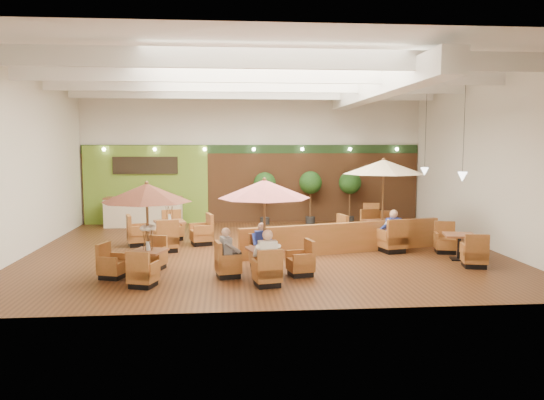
{
  "coord_description": "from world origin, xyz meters",
  "views": [
    {
      "loc": [
        -1.12,
        -16.04,
        3.24
      ],
      "look_at": [
        0.3,
        0.5,
        1.5
      ],
      "focal_mm": 35.0,
      "sensor_mm": 36.0,
      "label": 1
    }
  ],
  "objects": [
    {
      "name": "table_4",
      "position": [
        5.4,
        -1.83,
        0.35
      ],
      "size": [
        1.0,
        2.59,
        0.93
      ],
      "rotation": [
        0.0,
        0.0,
        -0.23
      ],
      "color": "brown",
      "rests_on": "ground"
    },
    {
      "name": "diner_1",
      "position": [
        -0.21,
        -2.37,
        0.74
      ],
      "size": [
        0.38,
        0.31,
        0.74
      ],
      "rotation": [
        0.0,
        0.0,
        3.22
      ],
      "color": "#223496",
      "rests_on": "ground"
    },
    {
      "name": "diner_4",
      "position": [
        3.84,
        -0.65,
        0.76
      ],
      "size": [
        0.41,
        0.34,
        0.81
      ],
      "rotation": [
        0.0,
        0.0,
        0.09
      ],
      "color": "white",
      "rests_on": "ground"
    },
    {
      "name": "table_0",
      "position": [
        -3.09,
        -3.13,
        1.7
      ],
      "size": [
        2.31,
        2.44,
        2.37
      ],
      "rotation": [
        0.0,
        0.0,
        -0.33
      ],
      "color": "brown",
      "rests_on": "ground"
    },
    {
      "name": "topiary_0",
      "position": [
        0.42,
        5.3,
        1.58
      ],
      "size": [
        0.92,
        0.92,
        2.13
      ],
      "color": "black",
      "rests_on": "ground"
    },
    {
      "name": "table_3",
      "position": [
        -2.96,
        1.03,
        0.44
      ],
      "size": [
        2.83,
        2.83,
        1.58
      ],
      "rotation": [
        0.0,
        0.0,
        0.27
      ],
      "color": "brown",
      "rests_on": "ground"
    },
    {
      "name": "table_2",
      "position": [
        3.77,
        0.38,
        2.02
      ],
      "size": [
        2.75,
        2.89,
        2.82
      ],
      "rotation": [
        0.0,
        0.0,
        0.24
      ],
      "color": "brown",
      "rests_on": "ground"
    },
    {
      "name": "topiary_1",
      "position": [
        2.29,
        5.3,
        1.61
      ],
      "size": [
        0.93,
        0.93,
        2.16
      ],
      "color": "black",
      "rests_on": "ground"
    },
    {
      "name": "topiary_2",
      "position": [
        3.93,
        5.3,
        1.59
      ],
      "size": [
        0.92,
        0.92,
        2.14
      ],
      "color": "black",
      "rests_on": "ground"
    },
    {
      "name": "table_5",
      "position": [
        4.47,
        2.97,
        0.36
      ],
      "size": [
        1.02,
        2.66,
        0.96
      ],
      "rotation": [
        0.0,
        0.0,
        -0.22
      ],
      "color": "brown",
      "rests_on": "ground"
    },
    {
      "name": "diner_0",
      "position": [
        -0.21,
        -4.16,
        0.78
      ],
      "size": [
        0.44,
        0.37,
        0.86
      ],
      "rotation": [
        0.0,
        0.0,
        0.11
      ],
      "color": "white",
      "rests_on": "ground"
    },
    {
      "name": "diner_3",
      "position": [
        3.84,
        -0.65,
        0.77
      ],
      "size": [
        0.46,
        0.43,
        0.84
      ],
      "rotation": [
        0.0,
        0.0,
        0.35
      ],
      "color": "#223496",
      "rests_on": "ground"
    },
    {
      "name": "service_counter",
      "position": [
        -4.4,
        5.1,
        0.58
      ],
      "size": [
        3.0,
        0.75,
        1.18
      ],
      "color": "beige",
      "rests_on": "ground"
    },
    {
      "name": "booth_divider",
      "position": [
        2.37,
        -0.62,
        0.46
      ],
      "size": [
        6.4,
        1.88,
        0.91
      ],
      "primitive_type": "cube",
      "rotation": [
        0.0,
        0.0,
        0.26
      ],
      "color": "brown",
      "rests_on": "ground"
    },
    {
      "name": "room",
      "position": [
        0.25,
        1.22,
        3.63
      ],
      "size": [
        14.04,
        14.0,
        5.52
      ],
      "color": "#381E0F",
      "rests_on": "ground"
    },
    {
      "name": "diner_2",
      "position": [
        -1.1,
        -3.26,
        0.75
      ],
      "size": [
        0.37,
        0.42,
        0.77
      ],
      "rotation": [
        0.0,
        0.0,
        4.99
      ],
      "color": "slate",
      "rests_on": "ground"
    },
    {
      "name": "table_1",
      "position": [
        -0.21,
        -3.26,
        1.68
      ],
      "size": [
        2.48,
        2.48,
        2.45
      ],
      "rotation": [
        0.0,
        0.0,
        0.21
      ],
      "color": "brown",
      "rests_on": "ground"
    }
  ]
}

